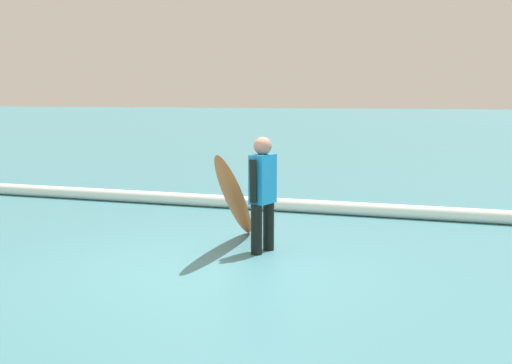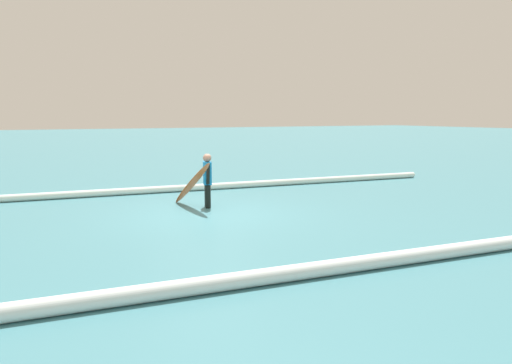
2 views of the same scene
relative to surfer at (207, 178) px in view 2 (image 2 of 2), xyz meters
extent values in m
plane|color=teal|center=(0.33, 0.81, -0.79)|extent=(158.13, 158.13, 0.00)
cylinder|color=black|center=(0.04, 0.13, -0.48)|extent=(0.14, 0.14, 0.61)
cylinder|color=black|center=(-0.04, -0.13, -0.48)|extent=(0.14, 0.14, 0.61)
cube|color=#198CD8|center=(0.00, 0.00, 0.12)|extent=(0.29, 0.38, 0.60)
sphere|color=#A77C68|center=(0.00, 0.00, 0.52)|extent=(0.22, 0.22, 0.22)
cylinder|color=black|center=(0.06, 0.21, 0.12)|extent=(0.09, 0.13, 0.53)
cylinder|color=black|center=(-0.06, -0.21, 0.12)|extent=(0.09, 0.19, 0.53)
ellipsoid|color=#E55926|center=(0.40, -0.12, -0.15)|extent=(0.46, 2.01, 1.30)
ellipsoid|color=blue|center=(0.40, -0.12, -0.15)|extent=(0.26, 1.60, 1.05)
cylinder|color=white|center=(-1.33, -2.86, -0.68)|extent=(16.39, 1.43, 0.22)
cylinder|color=silver|center=(-1.12, 6.32, -0.67)|extent=(23.74, 1.87, 0.24)
camera|label=1|loc=(-2.19, 8.20, 1.17)|focal=49.35mm
camera|label=2|loc=(4.93, 12.31, 1.65)|focal=35.49mm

